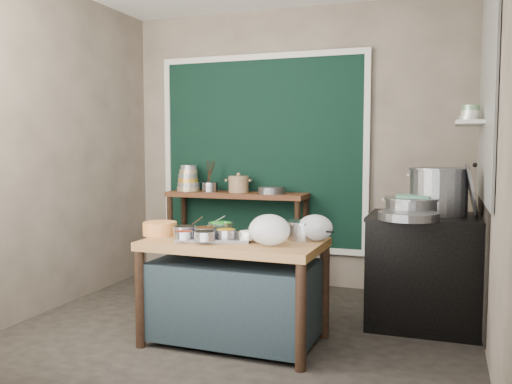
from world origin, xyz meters
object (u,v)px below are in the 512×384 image
(steamer, at_px, (412,207))
(yellow_basin, at_px, (160,228))
(ceramic_crock, at_px, (239,185))
(stock_pot, at_px, (439,191))
(stove_block, at_px, (428,273))
(utensil_cup, at_px, (210,187))
(saucepan, at_px, (303,230))
(back_counter, at_px, (237,238))
(prep_table, at_px, (235,291))
(condiment_tray, at_px, (216,237))

(steamer, bearing_deg, yellow_basin, -156.79)
(ceramic_crock, xyz_separation_m, stock_pot, (1.94, -0.64, 0.04))
(stove_block, bearing_deg, utensil_cup, 162.21)
(saucepan, relative_size, stock_pot, 0.52)
(back_counter, height_order, utensil_cup, utensil_cup)
(yellow_basin, relative_size, saucepan, 1.05)
(stove_block, relative_size, steamer, 2.08)
(yellow_basin, distance_m, stock_pot, 2.19)
(ceramic_crock, bearing_deg, utensil_cup, -176.94)
(yellow_basin, height_order, stock_pot, stock_pot)
(stove_block, height_order, yellow_basin, stove_block)
(prep_table, bearing_deg, saucepan, 21.48)
(prep_table, xyz_separation_m, condiment_tray, (-0.14, -0.01, 0.39))
(condiment_tray, distance_m, saucepan, 0.63)
(saucepan, bearing_deg, yellow_basin, -148.65)
(prep_table, xyz_separation_m, yellow_basin, (-0.61, 0.02, 0.42))
(prep_table, distance_m, condiment_tray, 0.41)
(prep_table, height_order, saucepan, saucepan)
(ceramic_crock, relative_size, stock_pot, 0.46)
(ceramic_crock, height_order, stock_pot, stock_pot)
(back_counter, bearing_deg, prep_table, -69.21)
(yellow_basin, bearing_deg, ceramic_crock, 88.71)
(prep_table, distance_m, steamer, 1.52)
(yellow_basin, xyz_separation_m, saucepan, (1.07, 0.15, 0.02))
(steamer, bearing_deg, utensil_cup, 159.48)
(condiment_tray, height_order, ceramic_crock, ceramic_crock)
(condiment_tray, bearing_deg, back_counter, 106.15)
(stock_pot, bearing_deg, back_counter, 161.61)
(stove_block, bearing_deg, saucepan, -140.93)
(saucepan, distance_m, ceramic_crock, 1.75)
(stove_block, bearing_deg, stock_pot, 52.23)
(back_counter, height_order, condiment_tray, back_counter)
(stove_block, bearing_deg, condiment_tray, -149.04)
(stock_pot, bearing_deg, steamer, -142.38)
(saucepan, height_order, ceramic_crock, ceramic_crock)
(back_counter, xyz_separation_m, yellow_basin, (-0.01, -1.56, 0.32))
(prep_table, relative_size, stock_pot, 2.65)
(back_counter, relative_size, ceramic_crock, 6.64)
(yellow_basin, bearing_deg, stove_block, 23.53)
(saucepan, height_order, utensil_cup, utensil_cup)
(ceramic_crock, bearing_deg, stove_block, -20.94)
(condiment_tray, xyz_separation_m, saucepan, (0.60, 0.18, 0.05))
(prep_table, xyz_separation_m, steamer, (1.17, 0.78, 0.58))
(prep_table, relative_size, stove_block, 1.39)
(stove_block, xyz_separation_m, yellow_basin, (-1.91, -0.83, 0.37))
(saucepan, distance_m, steamer, 0.94)
(saucepan, bearing_deg, stock_pot, 63.44)
(back_counter, bearing_deg, yellow_basin, -90.37)
(stove_block, xyz_separation_m, utensil_cup, (-2.19, 0.70, 0.57))
(stove_block, distance_m, condiment_tray, 1.71)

